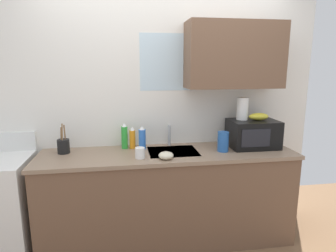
{
  "coord_description": "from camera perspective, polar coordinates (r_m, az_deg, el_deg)",
  "views": [
    {
      "loc": [
        -0.41,
        -2.58,
        1.69
      ],
      "look_at": [
        0.0,
        0.0,
        1.15
      ],
      "focal_mm": 31.08,
      "sensor_mm": 36.0,
      "label": 1
    }
  ],
  "objects": [
    {
      "name": "banana_bunch",
      "position": [
        2.98,
        17.35,
        1.78
      ],
      "size": [
        0.2,
        0.11,
        0.07
      ],
      "primitive_type": "ellipsoid",
      "color": "gold",
      "rests_on": "microwave"
    },
    {
      "name": "microwave",
      "position": [
        2.99,
        16.3,
        -1.45
      ],
      "size": [
        0.46,
        0.35,
        0.27
      ],
      "color": "black",
      "rests_on": "counter_unit"
    },
    {
      "name": "dish_soap_bottle_green",
      "position": [
        2.85,
        -8.53,
        -2.05
      ],
      "size": [
        0.06,
        0.06,
        0.25
      ],
      "color": "green",
      "rests_on": "counter_unit"
    },
    {
      "name": "cereal_canister",
      "position": [
        2.78,
        10.75,
        -3.02
      ],
      "size": [
        0.1,
        0.1,
        0.19
      ],
      "primitive_type": "cylinder",
      "color": "#2659A5",
      "rests_on": "counter_unit"
    },
    {
      "name": "paper_towel_roll",
      "position": [
        2.95,
        14.4,
        3.33
      ],
      "size": [
        0.11,
        0.11,
        0.22
      ],
      "primitive_type": "cylinder",
      "color": "white",
      "rests_on": "microwave"
    },
    {
      "name": "dish_soap_bottle_blue",
      "position": [
        2.81,
        -5.08,
        -2.42
      ],
      "size": [
        0.07,
        0.07,
        0.23
      ],
      "color": "blue",
      "rests_on": "counter_unit"
    },
    {
      "name": "mug_white",
      "position": [
        2.55,
        -5.52,
        -5.28
      ],
      "size": [
        0.08,
        0.08,
        0.09
      ],
      "primitive_type": "cylinder",
      "color": "white",
      "rests_on": "counter_unit"
    },
    {
      "name": "utensil_crock",
      "position": [
        2.85,
        -19.82,
        -3.67
      ],
      "size": [
        0.11,
        0.11,
        0.28
      ],
      "color": "black",
      "rests_on": "counter_unit"
    },
    {
      "name": "small_bowl",
      "position": [
        2.52,
        -0.41,
        -5.8
      ],
      "size": [
        0.13,
        0.13,
        0.06
      ],
      "primitive_type": "ellipsoid",
      "color": "beige",
      "rests_on": "counter_unit"
    },
    {
      "name": "kitchen_wall_assembly",
      "position": [
        2.96,
        1.46,
        5.18
      ],
      "size": [
        3.15,
        0.42,
        2.5
      ],
      "color": "white",
      "rests_on": "ground"
    },
    {
      "name": "sink_faucet",
      "position": [
        2.94,
        0.25,
        -1.81
      ],
      "size": [
        0.03,
        0.03,
        0.21
      ],
      "primitive_type": "cylinder",
      "color": "#B2B5BA",
      "rests_on": "counter_unit"
    },
    {
      "name": "counter_unit",
      "position": [
        2.89,
        0.02,
        -13.56
      ],
      "size": [
        2.38,
        0.63,
        0.9
      ],
      "color": "brown",
      "rests_on": "ground"
    },
    {
      "name": "dish_soap_bottle_orange",
      "position": [
        2.85,
        -6.99,
        -2.41
      ],
      "size": [
        0.06,
        0.06,
        0.21
      ],
      "color": "orange",
      "rests_on": "counter_unit"
    }
  ]
}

